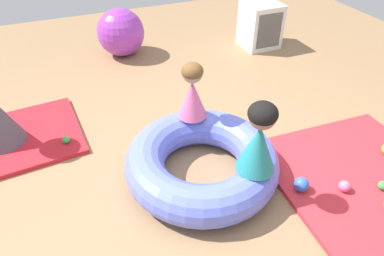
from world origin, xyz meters
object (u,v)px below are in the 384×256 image
Objects in this scene: child_in_teal at (259,138)px; child_in_pink at (192,91)px; inflatable_cushion at (202,162)px; play_ball_pink at (345,186)px; play_ball_green_second at (383,186)px; exercise_ball_large at (121,32)px; play_ball_green at (66,140)px; play_ball_blue at (301,184)px; storage_cube at (261,26)px.

child_in_teal is 0.75m from child_in_pink.
inflatable_cushion is 1.05m from play_ball_pink.
play_ball_green_second is 0.12× the size of exercise_ball_large.
inflatable_cushion is 0.57m from child_in_teal.
child_in_teal is at bearing -42.63° from play_ball_green.
inflatable_cushion is at bearing 147.67° from play_ball_pink.
play_ball_blue is 2.59m from storage_cube.
storage_cube reaches higher than inflatable_cushion.
exercise_ball_large reaches higher than play_ball_blue.
play_ball_pink is at bearing -36.00° from play_ball_green.
child_in_pink is 2.20m from storage_cube.
exercise_ball_large reaches higher than inflatable_cushion.
exercise_ball_large is (-0.07, 2.36, 0.14)m from inflatable_cushion.
inflatable_cushion is at bearing -39.21° from play_ball_green.
child_in_teal is 2.71m from exercise_ball_large.
play_ball_green is 0.94× the size of play_ball_green_second.
child_in_teal reaches higher than exercise_ball_large.
play_ball_green is at bearing 145.86° from play_ball_green_second.
play_ball_pink is 0.15× the size of storage_cube.
child_in_teal is at bearing -83.23° from exercise_ball_large.
play_ball_blue is 0.19× the size of exercise_ball_large.
child_in_teal is 8.14× the size of play_ball_green.
inflatable_cushion is 1.20m from play_ball_green.
child_in_pink is at bearing 78.13° from inflatable_cushion.
storage_cube is (1.73, -0.44, -0.01)m from exercise_ball_large.
inflatable_cushion is 2.48× the size of child_in_pink.
exercise_ball_large is 1.79m from storage_cube.
storage_cube is at bearing 65.70° from play_ball_blue.
child_in_pink reaches higher than exercise_ball_large.
child_in_pink is at bearing 129.83° from play_ball_pink.
inflatable_cushion is at bearing -88.29° from exercise_ball_large.
exercise_ball_large reaches higher than storage_cube.
storage_cube is (1.58, 1.52, -0.25)m from child_in_pink.
play_ball_pink is 0.31m from play_ball_blue.
child_in_teal reaches higher than play_ball_pink.
exercise_ball_large is (0.86, 1.60, 0.22)m from play_ball_green.
play_ball_green is 1.83m from exercise_ball_large.
exercise_ball_large reaches higher than play_ball_green_second.
exercise_ball_large is at bearing 165.85° from storage_cube.
play_ball_green_second reaches higher than play_ball_green.
child_in_pink is at bearing -19.48° from play_ball_green.
child_in_pink reaches higher than play_ball_green_second.
play_ball_pink is 0.29m from play_ball_green_second.
play_ball_green_second is at bearing -29.56° from inflatable_cushion.
child_in_teal is 0.90× the size of exercise_ball_large.
play_ball_green is at bearing 73.77° from child_in_pink.
play_ball_pink is at bearing -107.37° from storage_cube.
child_in_teal is at bearing -164.05° from child_in_pink.
play_ball_pink is at bearing -175.47° from child_in_teal.
child_in_teal is at bearing -52.72° from inflatable_cushion.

